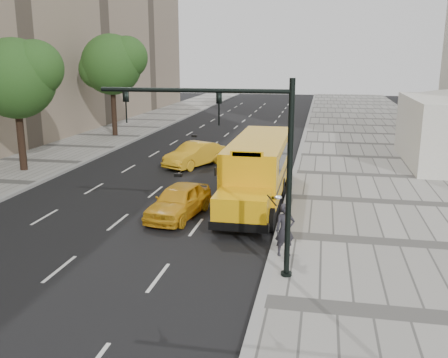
% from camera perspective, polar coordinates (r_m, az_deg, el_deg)
% --- Properties ---
extents(ground, '(140.00, 140.00, 0.00)m').
position_cam_1_polar(ground, '(26.39, -5.79, -1.59)').
color(ground, black).
rests_on(ground, ground).
extents(sidewalk_museum, '(12.00, 140.00, 0.15)m').
position_cam_1_polar(sidewalk_museum, '(25.67, 20.82, -2.73)').
color(sidewalk_museum, gray).
rests_on(sidewalk_museum, ground).
extents(curb_museum, '(0.30, 140.00, 0.15)m').
position_cam_1_polar(curb_museum, '(25.32, 7.33, -2.13)').
color(curb_museum, gray).
rests_on(curb_museum, ground).
extents(curb_far, '(0.30, 140.00, 0.15)m').
position_cam_1_polar(curb_far, '(29.65, -20.75, -0.56)').
color(curb_far, gray).
rests_on(curb_far, ground).
extents(tree_b, '(5.36, 4.76, 8.08)m').
position_cam_1_polar(tree_b, '(32.56, -22.64, 10.63)').
color(tree_b, black).
rests_on(tree_b, ground).
extents(tree_c, '(5.81, 5.17, 8.86)m').
position_cam_1_polar(tree_c, '(44.96, -12.62, 12.71)').
color(tree_c, black).
rests_on(tree_c, ground).
extents(school_bus, '(2.96, 11.56, 3.19)m').
position_cam_1_polar(school_bus, '(25.00, 4.01, 1.73)').
color(school_bus, '#F2AA0D').
rests_on(school_bus, ground).
extents(taxi_near, '(2.39, 4.58, 1.49)m').
position_cam_1_polar(taxi_near, '(22.30, -5.19, -2.50)').
color(taxi_near, gold).
rests_on(taxi_near, ground).
extents(taxi_far, '(3.45, 4.94, 1.54)m').
position_cam_1_polar(taxi_far, '(32.49, -3.38, 2.80)').
color(taxi_far, gold).
rests_on(taxi_far, ground).
extents(pedestrian, '(0.79, 0.63, 1.89)m').
position_cam_1_polar(pedestrian, '(17.69, 6.98, -5.80)').
color(pedestrian, '#28262D').
rests_on(pedestrian, sidewalk_museum).
extents(traffic_signal, '(6.18, 0.36, 6.40)m').
position_cam_1_polar(traffic_signal, '(15.43, 2.33, 2.92)').
color(traffic_signal, black).
rests_on(traffic_signal, ground).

